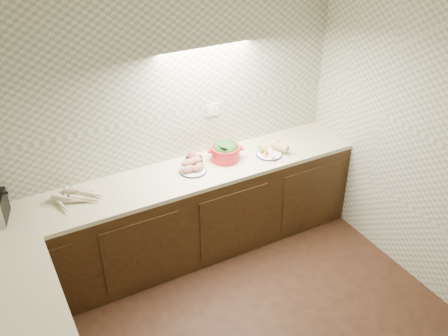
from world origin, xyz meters
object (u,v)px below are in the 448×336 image
sweet_potato_plate (192,167)px  dutch_oven (225,151)px  veg_plate (272,149)px  parsnip_pile (79,197)px  onion_bowl (194,159)px

sweet_potato_plate → dutch_oven: size_ratio=0.74×
dutch_oven → veg_plate: bearing=6.2°
sweet_potato_plate → veg_plate: size_ratio=0.80×
sweet_potato_plate → veg_plate: bearing=-4.2°
parsnip_pile → onion_bowl: bearing=4.0°
dutch_oven → parsnip_pile: bearing=-161.5°
dutch_oven → onion_bowl: bearing=-175.6°
sweet_potato_plate → onion_bowl: (0.07, 0.11, 0.00)m
onion_bowl → veg_plate: bearing=-12.9°
veg_plate → dutch_oven: bearing=167.8°
onion_bowl → dutch_oven: size_ratio=0.46×
sweet_potato_plate → onion_bowl: bearing=59.3°
parsnip_pile → dutch_oven: dutch_oven is taller
parsnip_pile → veg_plate: 1.85m
veg_plate → parsnip_pile: bearing=177.0°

